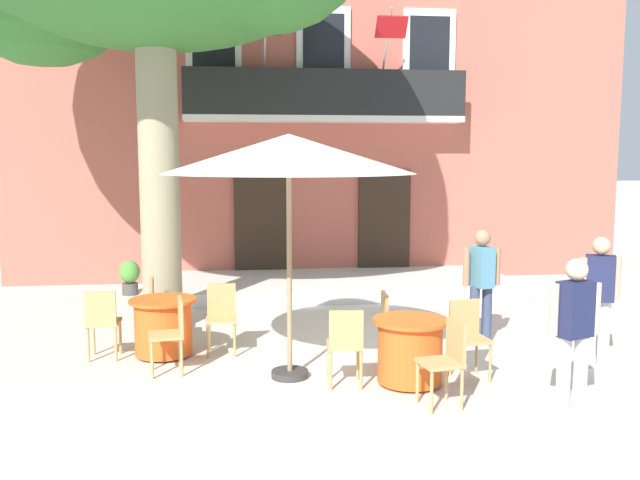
{
  "coord_description": "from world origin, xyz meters",
  "views": [
    {
      "loc": [
        -1.95,
        -9.05,
        2.59
      ],
      "look_at": [
        -0.69,
        1.37,
        1.3
      ],
      "focal_mm": 38.14,
      "sensor_mm": 36.0,
      "label": 1
    }
  ],
  "objects": [
    {
      "name": "ground_plane",
      "position": [
        0.0,
        0.0,
        0.0
      ],
      "size": [
        120.0,
        120.0,
        0.0
      ],
      "primitive_type": "plane",
      "color": "beige"
    },
    {
      "name": "cafe_table_near_tree",
      "position": [
        -0.03,
        -1.69,
        0.39
      ],
      "size": [
        0.86,
        0.86,
        0.76
      ],
      "color": "#EA561E",
      "rests_on": "ground"
    },
    {
      "name": "pedestrian_mid_plaza",
      "position": [
        1.36,
        -2.79,
        0.9
      ],
      "size": [
        0.53,
        0.33,
        1.6
      ],
      "color": "silver",
      "rests_on": "ground"
    },
    {
      "name": "cafe_chair_near_tree_2",
      "position": [
        0.71,
        -1.53,
        0.53
      ],
      "size": [
        0.45,
        0.45,
        0.91
      ],
      "color": "tan",
      "rests_on": "ground"
    },
    {
      "name": "ground_planter_left",
      "position": [
        -4.0,
        3.89,
        0.36
      ],
      "size": [
        0.38,
        0.38,
        0.65
      ],
      "color": "#47423D",
      "rests_on": "ground"
    },
    {
      "name": "cafe_chair_near_tree_3",
      "position": [
        -0.06,
        -0.94,
        0.53
      ],
      "size": [
        0.42,
        0.42,
        0.91
      ],
      "color": "tan",
      "rests_on": "ground"
    },
    {
      "name": "cafe_table_middle",
      "position": [
        -2.94,
        -0.23,
        0.39
      ],
      "size": [
        0.86,
        0.86,
        0.76
      ],
      "color": "#EA561E",
      "rests_on": "ground"
    },
    {
      "name": "cafe_umbrella",
      "position": [
        -1.37,
        -1.29,
        2.61
      ],
      "size": [
        2.9,
        2.9,
        2.85
      ],
      "color": "#997A56",
      "rests_on": "ground"
    },
    {
      "name": "cafe_chair_middle_1",
      "position": [
        -2.76,
        -0.96,
        0.53
      ],
      "size": [
        0.45,
        0.45,
        0.91
      ],
      "color": "tan",
      "rests_on": "ground"
    },
    {
      "name": "pedestrian_by_tree",
      "position": [
        1.37,
        -0.16,
        0.9
      ],
      "size": [
        0.53,
        0.38,
        1.59
      ],
      "color": "#384260",
      "rests_on": "ground"
    },
    {
      "name": "cafe_chair_middle_2",
      "position": [
        -2.19,
        -0.16,
        0.53
      ],
      "size": [
        0.4,
        0.4,
        0.91
      ],
      "color": "tan",
      "rests_on": "ground"
    },
    {
      "name": "entrance_step_platform",
      "position": [
        -0.19,
        3.76,
        0.12
      ],
      "size": [
        6.92,
        2.49,
        0.25
      ],
      "primitive_type": "cube",
      "color": "silver",
      "rests_on": "ground"
    },
    {
      "name": "cafe_chair_middle_3",
      "position": [
        -3.07,
        0.51,
        0.53
      ],
      "size": [
        0.42,
        0.42,
        0.91
      ],
      "color": "tan",
      "rests_on": "ground"
    },
    {
      "name": "building_facade",
      "position": [
        -0.19,
        6.99,
        3.75
      ],
      "size": [
        13.0,
        5.09,
        7.5
      ],
      "color": "#BC5B4C",
      "rests_on": "ground"
    },
    {
      "name": "cafe_chair_near_tree_1",
      "position": [
        0.17,
        -2.42,
        0.53
      ],
      "size": [
        0.46,
        0.46,
        0.91
      ],
      "color": "tan",
      "rests_on": "ground"
    },
    {
      "name": "cafe_chair_near_tree_0",
      "position": [
        -0.78,
        -1.72,
        0.53
      ],
      "size": [
        0.43,
        0.43,
        0.91
      ],
      "color": "tan",
      "rests_on": "ground"
    },
    {
      "name": "pedestrian_near_entrance",
      "position": [
        2.43,
        -1.33,
        0.92
      ],
      "size": [
        0.53,
        0.35,
        1.62
      ],
      "color": "silver",
      "rests_on": "ground"
    },
    {
      "name": "cafe_chair_middle_0",
      "position": [
        -3.69,
        -0.31,
        0.53
      ],
      "size": [
        0.4,
        0.4,
        0.91
      ],
      "color": "tan",
      "rests_on": "ground"
    }
  ]
}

